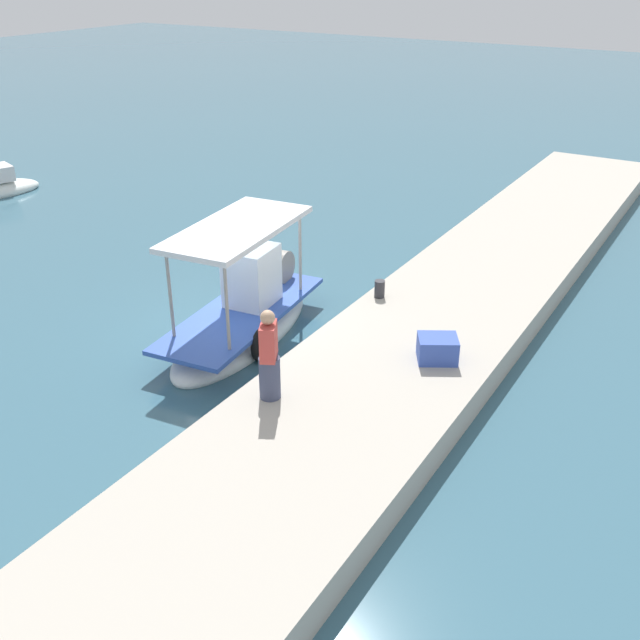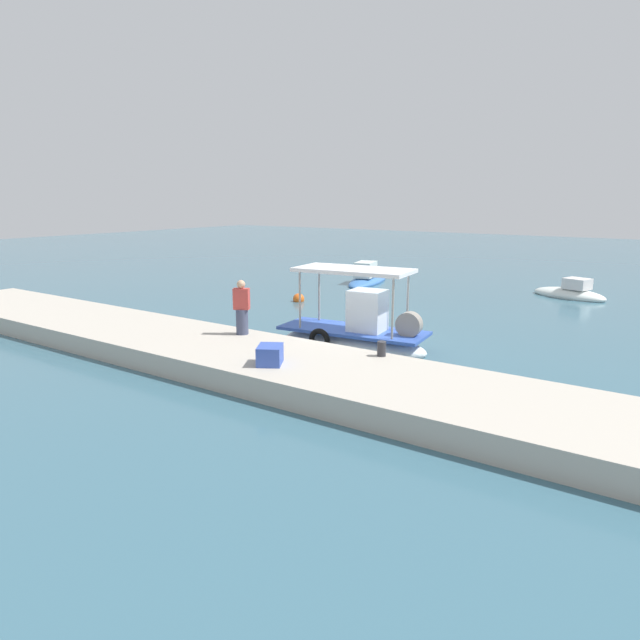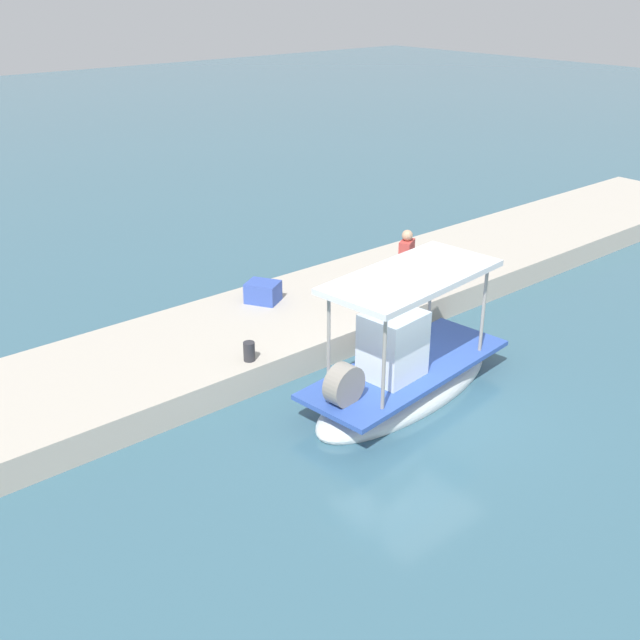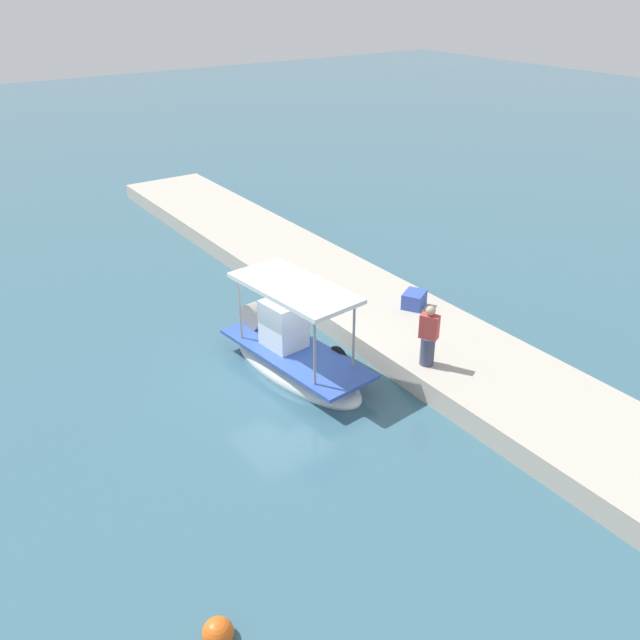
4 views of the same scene
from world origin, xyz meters
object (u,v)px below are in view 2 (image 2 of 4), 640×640
object	(u,v)px
fisherman_near_bollard	(242,310)
moored_boat_near	(367,279)
marker_buoy	(299,299)
cargo_crate	(270,355)
moored_boat_mid	(570,294)
mooring_bollard	(382,349)
main_fishing_boat	(355,334)

from	to	relation	value
fisherman_near_bollard	moored_boat_near	bearing A→B (deg)	105.39
marker_buoy	cargo_crate	bearing A→B (deg)	-56.83
moored_boat_mid	marker_buoy	bearing A→B (deg)	-140.73
marker_buoy	fisherman_near_bollard	bearing A→B (deg)	-64.56
marker_buoy	moored_boat_mid	size ratio (longest dim) A/B	0.14
fisherman_near_bollard	moored_boat_mid	bearing A→B (deg)	68.81
cargo_crate	marker_buoy	bearing A→B (deg)	123.17
fisherman_near_bollard	marker_buoy	distance (m)	9.23
cargo_crate	moored_boat_near	xyz separation A→B (m)	(-7.02, 17.41, -0.66)
cargo_crate	fisherman_near_bollard	bearing A→B (deg)	144.09
mooring_bollard	cargo_crate	world-z (taller)	cargo_crate
marker_buoy	moored_boat_mid	distance (m)	13.48
main_fishing_boat	mooring_bollard	size ratio (longest dim) A/B	12.80
fisherman_near_bollard	mooring_bollard	world-z (taller)	fisherman_near_bollard
mooring_bollard	cargo_crate	distance (m)	3.06
fisherman_near_bollard	moored_boat_near	size ratio (longest dim) A/B	0.31
moored_boat_near	moored_boat_mid	bearing A→B (deg)	7.40
mooring_bollard	fisherman_near_bollard	bearing A→B (deg)	-176.69
main_fishing_boat	moored_boat_near	world-z (taller)	main_fishing_boat
moored_boat_mid	mooring_bollard	bearing A→B (deg)	-95.86
marker_buoy	main_fishing_boat	bearing A→B (deg)	-41.01
cargo_crate	mooring_bollard	bearing A→B (deg)	48.64
marker_buoy	moored_boat_mid	bearing A→B (deg)	39.27
mooring_bollard	marker_buoy	size ratio (longest dim) A/B	0.74
fisherman_near_bollard	main_fishing_boat	bearing A→B (deg)	44.03
main_fishing_boat	cargo_crate	xyz separation A→B (m)	(0.15, -4.57, 0.39)
main_fishing_boat	moored_boat_mid	bearing A→B (deg)	74.79
moored_boat_near	cargo_crate	bearing A→B (deg)	-68.02
main_fishing_boat	cargo_crate	bearing A→B (deg)	-88.06
main_fishing_boat	mooring_bollard	world-z (taller)	main_fishing_boat
fisherman_near_bollard	cargo_crate	bearing A→B (deg)	-35.91
marker_buoy	mooring_bollard	bearing A→B (deg)	-42.38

